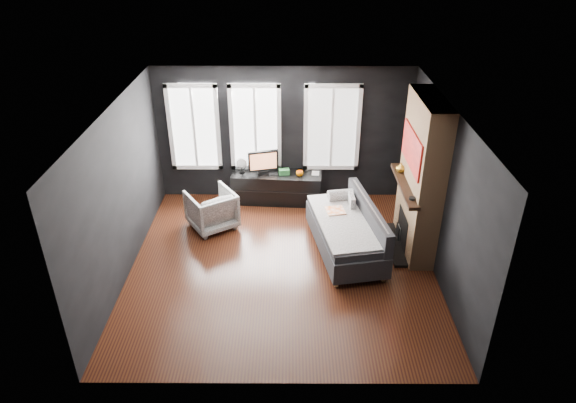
{
  "coord_description": "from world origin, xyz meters",
  "views": [
    {
      "loc": [
        0.13,
        -7.0,
        5.1
      ],
      "look_at": [
        0.1,
        0.3,
        1.05
      ],
      "focal_mm": 32.0,
      "sensor_mm": 36.0,
      "label": 1
    }
  ],
  "objects_px": {
    "sofa": "(345,229)",
    "book": "(312,169)",
    "armchair": "(211,208)",
    "media_console": "(277,187)",
    "mantel_vase": "(401,168)",
    "monitor": "(263,161)",
    "mug": "(300,173)"
  },
  "relations": [
    {
      "from": "monitor",
      "to": "book",
      "type": "bearing_deg",
      "value": -14.61
    },
    {
      "from": "armchair",
      "to": "mug",
      "type": "xyz_separation_m",
      "value": [
        1.64,
        0.91,
        0.28
      ]
    },
    {
      "from": "sofa",
      "to": "mug",
      "type": "xyz_separation_m",
      "value": [
        -0.76,
        1.7,
        0.23
      ]
    },
    {
      "from": "armchair",
      "to": "monitor",
      "type": "relative_size",
      "value": 1.31
    },
    {
      "from": "sofa",
      "to": "book",
      "type": "xyz_separation_m",
      "value": [
        -0.51,
        1.81,
        0.27
      ]
    },
    {
      "from": "sofa",
      "to": "armchair",
      "type": "xyz_separation_m",
      "value": [
        -2.4,
        0.79,
        -0.05
      ]
    },
    {
      "from": "book",
      "to": "armchair",
      "type": "bearing_deg",
      "value": -151.61
    },
    {
      "from": "armchair",
      "to": "sofa",
      "type": "bearing_deg",
      "value": 128.74
    },
    {
      "from": "sofa",
      "to": "media_console",
      "type": "distance_m",
      "value": 2.19
    },
    {
      "from": "book",
      "to": "mantel_vase",
      "type": "distance_m",
      "value": 2.0
    },
    {
      "from": "armchair",
      "to": "monitor",
      "type": "bearing_deg",
      "value": -165.14
    },
    {
      "from": "book",
      "to": "mantel_vase",
      "type": "xyz_separation_m",
      "value": [
        1.48,
        -1.2,
        0.6
      ]
    },
    {
      "from": "sofa",
      "to": "armchair",
      "type": "relative_size",
      "value": 2.6
    },
    {
      "from": "armchair",
      "to": "mug",
      "type": "height_order",
      "value": "armchair"
    },
    {
      "from": "media_console",
      "to": "armchair",
      "type": "bearing_deg",
      "value": -135.37
    },
    {
      "from": "media_console",
      "to": "monitor",
      "type": "height_order",
      "value": "monitor"
    },
    {
      "from": "mantel_vase",
      "to": "media_console",
      "type": "bearing_deg",
      "value": 151.47
    },
    {
      "from": "media_console",
      "to": "book",
      "type": "distance_m",
      "value": 0.82
    },
    {
      "from": "media_console",
      "to": "sofa",
      "type": "bearing_deg",
      "value": -52.0
    },
    {
      "from": "armchair",
      "to": "media_console",
      "type": "bearing_deg",
      "value": -172.34
    },
    {
      "from": "armchair",
      "to": "mug",
      "type": "bearing_deg",
      "value": 175.88
    },
    {
      "from": "mug",
      "to": "mantel_vase",
      "type": "bearing_deg",
      "value": -32.01
    },
    {
      "from": "sofa",
      "to": "mantel_vase",
      "type": "bearing_deg",
      "value": 22.36
    },
    {
      "from": "book",
      "to": "monitor",
      "type": "bearing_deg",
      "value": -179.73
    },
    {
      "from": "monitor",
      "to": "book",
      "type": "relative_size",
      "value": 3.09
    },
    {
      "from": "media_console",
      "to": "mug",
      "type": "distance_m",
      "value": 0.6
    },
    {
      "from": "mantel_vase",
      "to": "sofa",
      "type": "bearing_deg",
      "value": -147.42
    },
    {
      "from": "armchair",
      "to": "media_console",
      "type": "relative_size",
      "value": 0.45
    },
    {
      "from": "sofa",
      "to": "mantel_vase",
      "type": "height_order",
      "value": "mantel_vase"
    },
    {
      "from": "armchair",
      "to": "media_console",
      "type": "xyz_separation_m",
      "value": [
        1.18,
        1.02,
        -0.09
      ]
    },
    {
      "from": "armchair",
      "to": "book",
      "type": "bearing_deg",
      "value": 175.39
    },
    {
      "from": "book",
      "to": "media_console",
      "type": "bearing_deg",
      "value": -179.51
    }
  ]
}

